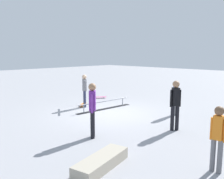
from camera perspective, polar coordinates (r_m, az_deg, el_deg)
ground_plane at (r=10.72m, az=-0.33°, el=-5.67°), size 60.00×60.00×0.00m
grind_rail at (r=11.48m, az=-1.79°, el=-3.80°), size 3.15×0.48×0.40m
skate_ledge at (r=5.86m, az=-2.54°, el=-16.84°), size 1.70×0.85×0.28m
skater_main at (r=11.86m, az=-6.55°, el=0.28°), size 0.77×1.13×1.61m
skateboard_main at (r=12.23m, az=-6.96°, el=-3.57°), size 0.77×0.62×0.09m
bystander_black_shirt at (r=8.49m, az=14.79°, el=-3.03°), size 0.36×0.30×1.73m
bystander_purple_shirt at (r=7.54m, az=-4.66°, el=-4.20°), size 0.33×0.33×1.74m
bystander_orange_shirt at (r=5.88m, az=23.79°, el=-9.94°), size 0.21×0.34×1.52m
bystander_blue_shirt at (r=10.61m, az=14.81°, el=-1.47°), size 0.29×0.28×1.49m
loose_skateboard_pink at (r=14.20m, az=-2.98°, el=-1.80°), size 0.75×0.65×0.09m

